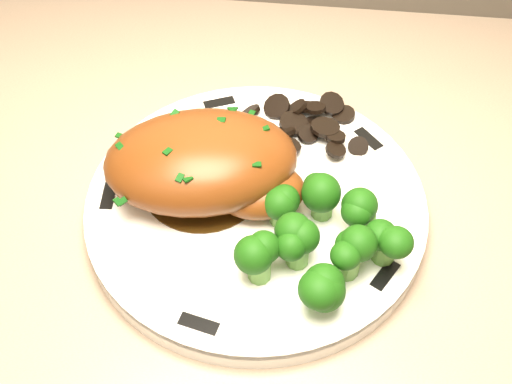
# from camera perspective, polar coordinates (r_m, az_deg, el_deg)

# --- Properties ---
(plate) EXTENTS (0.35, 0.35, 0.02)m
(plate) POSITION_cam_1_polar(r_m,az_deg,el_deg) (0.57, 0.00, -1.29)
(plate) COLOR white
(plate) RESTS_ON counter
(rim_accent_0) EXTENTS (0.03, 0.03, 0.00)m
(rim_accent_0) POSITION_cam_1_polar(r_m,az_deg,el_deg) (0.62, 9.96, 4.66)
(rim_accent_0) COLOR black
(rim_accent_0) RESTS_ON plate
(rim_accent_1) EXTENTS (0.03, 0.02, 0.00)m
(rim_accent_1) POSITION_cam_1_polar(r_m,az_deg,el_deg) (0.65, -3.29, 7.91)
(rim_accent_1) COLOR black
(rim_accent_1) RESTS_ON plate
(rim_accent_2) EXTENTS (0.01, 0.03, 0.00)m
(rim_accent_2) POSITION_cam_1_polar(r_m,az_deg,el_deg) (0.58, -12.96, -0.33)
(rim_accent_2) COLOR black
(rim_accent_2) RESTS_ON plate
(rim_accent_3) EXTENTS (0.03, 0.02, 0.00)m
(rim_accent_3) POSITION_cam_1_polar(r_m,az_deg,el_deg) (0.49, -5.12, -11.61)
(rim_accent_3) COLOR black
(rim_accent_3) RESTS_ON plate
(rim_accent_4) EXTENTS (0.03, 0.03, 0.00)m
(rim_accent_4) POSITION_cam_1_polar(r_m,az_deg,el_deg) (0.52, 11.40, -7.26)
(rim_accent_4) COLOR black
(rim_accent_4) RESTS_ON plate
(gravy_pool) EXTENTS (0.11, 0.11, 0.00)m
(gravy_pool) POSITION_cam_1_polar(r_m,az_deg,el_deg) (0.57, -4.70, 0.59)
(gravy_pool) COLOR #37220A
(gravy_pool) RESTS_ON plate
(chicken_breast) EXTENTS (0.19, 0.14, 0.06)m
(chicken_breast) POSITION_cam_1_polar(r_m,az_deg,el_deg) (0.55, -4.30, 2.47)
(chicken_breast) COLOR brown
(chicken_breast) RESTS_ON plate
(mushroom_pile) EXTENTS (0.11, 0.08, 0.03)m
(mushroom_pile) POSITION_cam_1_polar(r_m,az_deg,el_deg) (0.61, 4.28, 5.18)
(mushroom_pile) COLOR black
(mushroom_pile) RESTS_ON plate
(broccoli_florets) EXTENTS (0.13, 0.11, 0.04)m
(broccoli_florets) POSITION_cam_1_polar(r_m,az_deg,el_deg) (0.51, 6.04, -3.97)
(broccoli_florets) COLOR #609740
(broccoli_florets) RESTS_ON plate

